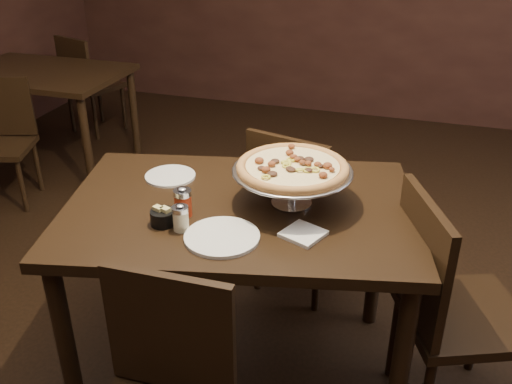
% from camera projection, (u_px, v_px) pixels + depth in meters
% --- Properties ---
extents(room, '(6.04, 7.04, 2.84)m').
position_uv_depth(room, '(283.00, 59.00, 1.94)').
color(room, black).
rests_on(room, ground).
extents(dining_table, '(1.51, 1.17, 0.84)m').
position_uv_depth(dining_table, '(240.00, 230.00, 2.24)').
color(dining_table, black).
rests_on(dining_table, ground).
extents(background_table, '(1.20, 0.80, 0.75)m').
position_uv_depth(background_table, '(43.00, 84.00, 4.24)').
color(background_table, black).
rests_on(background_table, ground).
extents(pizza_stand, '(0.46, 0.46, 0.19)m').
position_uv_depth(pizza_stand, '(292.00, 168.00, 2.13)').
color(pizza_stand, '#B6B6BD').
rests_on(pizza_stand, dining_table).
extents(parmesan_shaker, '(0.06, 0.06, 0.10)m').
position_uv_depth(parmesan_shaker, '(181.00, 218.00, 2.01)').
color(parmesan_shaker, beige).
rests_on(parmesan_shaker, dining_table).
extents(pepper_flake_shaker, '(0.07, 0.07, 0.12)m').
position_uv_depth(pepper_flake_shaker, '(183.00, 202.00, 2.09)').
color(pepper_flake_shaker, maroon).
rests_on(pepper_flake_shaker, dining_table).
extents(packet_caddy, '(0.09, 0.09, 0.07)m').
position_uv_depth(packet_caddy, '(163.00, 217.00, 2.05)').
color(packet_caddy, black).
rests_on(packet_caddy, dining_table).
extents(napkin_stack, '(0.17, 0.17, 0.01)m').
position_uv_depth(napkin_stack, '(303.00, 234.00, 1.99)').
color(napkin_stack, silver).
rests_on(napkin_stack, dining_table).
extents(plate_left, '(0.21, 0.21, 0.01)m').
position_uv_depth(plate_left, '(170.00, 176.00, 2.40)').
color(plate_left, silver).
rests_on(plate_left, dining_table).
extents(plate_near, '(0.26, 0.26, 0.01)m').
position_uv_depth(plate_near, '(222.00, 237.00, 1.97)').
color(plate_near, silver).
rests_on(plate_near, dining_table).
extents(serving_spatula, '(0.16, 0.16, 0.02)m').
position_uv_depth(serving_spatula, '(279.00, 169.00, 2.13)').
color(serving_spatula, '#B6B6BD').
rests_on(serving_spatula, pizza_stand).
extents(chair_far, '(0.52, 0.52, 0.92)m').
position_uv_depth(chair_far, '(297.00, 207.00, 2.87)').
color(chair_far, black).
rests_on(chair_far, ground).
extents(chair_side, '(0.59, 0.59, 0.97)m').
position_uv_depth(chair_side, '(446.00, 303.00, 2.15)').
color(chair_side, black).
rests_on(chair_side, ground).
extents(bg_chair_far, '(0.51, 0.51, 0.86)m').
position_uv_depth(bg_chair_far, '(87.00, 81.00, 4.93)').
color(bg_chair_far, black).
rests_on(bg_chair_far, ground).
extents(bg_chair_near, '(0.49, 0.49, 0.83)m').
position_uv_depth(bg_chair_near, '(3.00, 136.00, 3.84)').
color(bg_chair_near, black).
rests_on(bg_chair_near, ground).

